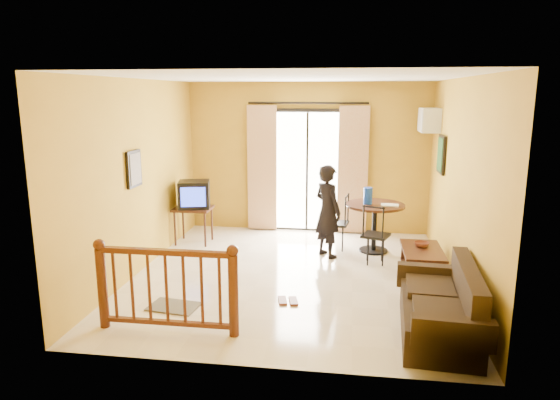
# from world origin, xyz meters

# --- Properties ---
(ground) EXTENTS (5.00, 5.00, 0.00)m
(ground) POSITION_xyz_m (0.00, 0.00, 0.00)
(ground) COLOR beige
(ground) RESTS_ON ground
(room_shell) EXTENTS (5.00, 5.00, 5.00)m
(room_shell) POSITION_xyz_m (0.00, 0.00, 1.70)
(room_shell) COLOR white
(room_shell) RESTS_ON ground
(balcony_door) EXTENTS (2.25, 0.14, 2.46)m
(balcony_door) POSITION_xyz_m (0.00, 2.43, 1.19)
(balcony_door) COLOR black
(balcony_door) RESTS_ON ground
(tv_table) EXTENTS (0.64, 0.53, 0.64)m
(tv_table) POSITION_xyz_m (-1.90, 1.39, 0.56)
(tv_table) COLOR black
(tv_table) RESTS_ON ground
(television) EXTENTS (0.61, 0.57, 0.47)m
(television) POSITION_xyz_m (-1.87, 1.38, 0.87)
(television) COLOR black
(television) RESTS_ON tv_table
(picture_left) EXTENTS (0.05, 0.42, 0.52)m
(picture_left) POSITION_xyz_m (-2.22, -0.20, 1.55)
(picture_left) COLOR black
(picture_left) RESTS_ON room_shell
(dining_table) EXTENTS (0.97, 0.97, 0.81)m
(dining_table) POSITION_xyz_m (1.23, 1.34, 0.64)
(dining_table) COLOR black
(dining_table) RESTS_ON ground
(water_jug) EXTENTS (0.15, 0.15, 0.27)m
(water_jug) POSITION_xyz_m (1.10, 1.32, 0.95)
(water_jug) COLOR #133BB4
(water_jug) RESTS_ON dining_table
(serving_tray) EXTENTS (0.29, 0.20, 0.02)m
(serving_tray) POSITION_xyz_m (1.45, 1.24, 0.82)
(serving_tray) COLOR beige
(serving_tray) RESTS_ON dining_table
(dining_chairs) EXTENTS (1.11, 1.12, 0.95)m
(dining_chairs) POSITION_xyz_m (0.91, 1.04, 0.00)
(dining_chairs) COLOR black
(dining_chairs) RESTS_ON ground
(air_conditioner) EXTENTS (0.31, 0.60, 0.40)m
(air_conditioner) POSITION_xyz_m (2.09, 1.95, 2.15)
(air_conditioner) COLOR silver
(air_conditioner) RESTS_ON room_shell
(botanical_print) EXTENTS (0.05, 0.50, 0.60)m
(botanical_print) POSITION_xyz_m (2.22, 1.30, 1.65)
(botanical_print) COLOR black
(botanical_print) RESTS_ON room_shell
(coffee_table) EXTENTS (0.55, 0.99, 0.44)m
(coffee_table) POSITION_xyz_m (1.85, 0.16, 0.29)
(coffee_table) COLOR black
(coffee_table) RESTS_ON ground
(bowl) EXTENTS (0.24, 0.24, 0.07)m
(bowl) POSITION_xyz_m (1.85, 0.28, 0.47)
(bowl) COLOR #592A1E
(bowl) RESTS_ON coffee_table
(sofa) EXTENTS (0.87, 1.70, 0.79)m
(sofa) POSITION_xyz_m (1.85, -1.57, 0.29)
(sofa) COLOR black
(sofa) RESTS_ON ground
(standing_person) EXTENTS (0.63, 0.64, 1.50)m
(standing_person) POSITION_xyz_m (0.46, 0.98, 0.75)
(standing_person) COLOR black
(standing_person) RESTS_ON ground
(stair_balustrade) EXTENTS (1.63, 0.13, 1.04)m
(stair_balustrade) POSITION_xyz_m (-1.15, -1.90, 0.56)
(stair_balustrade) COLOR #471E0F
(stair_balustrade) RESTS_ON ground
(doormat) EXTENTS (0.65, 0.48, 0.02)m
(doormat) POSITION_xyz_m (-1.31, -1.29, 0.01)
(doormat) COLOR #585446
(doormat) RESTS_ON ground
(sandals) EXTENTS (0.29, 0.27, 0.03)m
(sandals) POSITION_xyz_m (0.07, -0.93, 0.01)
(sandals) COLOR #592A1E
(sandals) RESTS_ON ground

